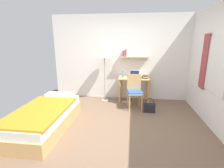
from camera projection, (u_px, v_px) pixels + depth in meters
ground_plane at (116, 128)px, 3.58m from camera, size 5.28×5.28×0.00m
wall_back at (123, 58)px, 5.19m from camera, size 4.40×0.27×2.60m
bed at (45, 118)px, 3.55m from camera, size 0.96×1.94×0.54m
desk at (134, 83)px, 5.02m from camera, size 0.93×0.53×0.76m
desk_chair at (135, 90)px, 4.57m from camera, size 0.47×0.48×0.92m
standing_lamp at (105, 56)px, 4.89m from camera, size 0.41×0.41×1.58m
laptop at (135, 76)px, 5.00m from camera, size 0.30×0.23×0.21m
water_bottle at (123, 74)px, 4.97m from camera, size 0.06×0.06×0.20m
book_stack at (145, 77)px, 4.90m from camera, size 0.17×0.24×0.08m
handbag at (149, 107)px, 4.36m from camera, size 0.30×0.11×0.39m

